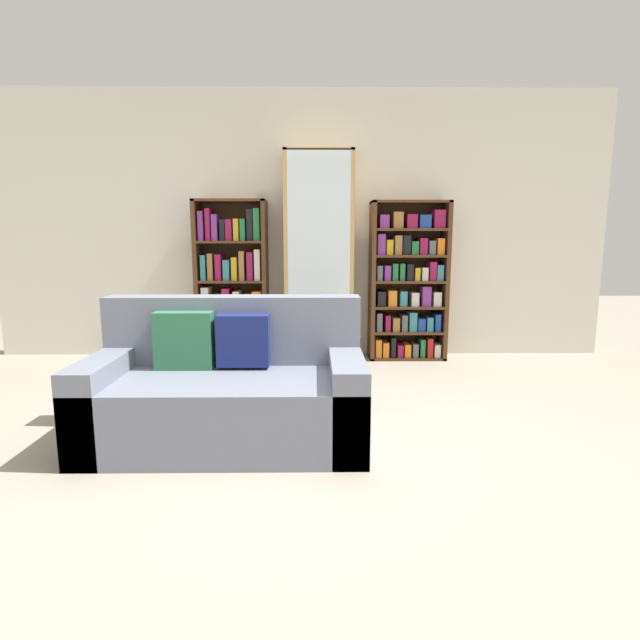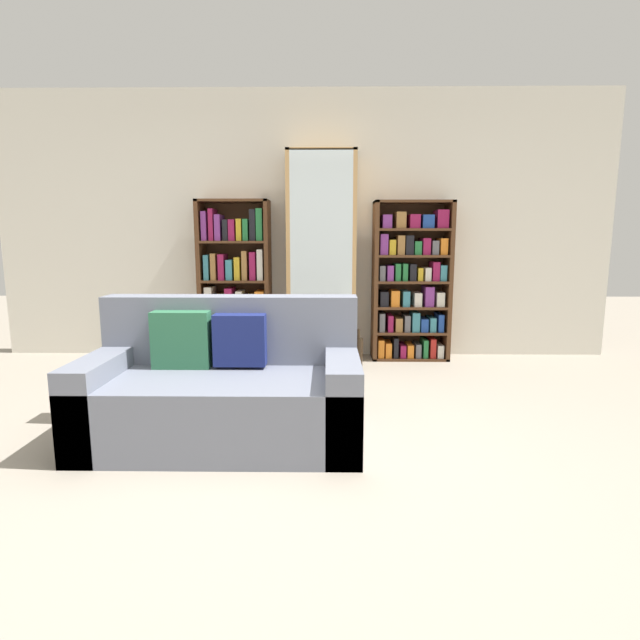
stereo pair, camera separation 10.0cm
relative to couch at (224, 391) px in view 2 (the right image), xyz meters
name	(u,v)px [view 2 (the right image)]	position (x,y,z in m)	size (l,w,h in m)	color
ground_plane	(282,466)	(0.39, -0.40, -0.30)	(16.00, 16.00, 0.00)	gray
wall_back	(304,226)	(0.39, 2.29, 1.05)	(6.33, 0.06, 2.70)	silver
couch	(224,391)	(0.00, 0.00, 0.00)	(1.64, 0.84, 0.86)	slate
bookshelf_left	(235,284)	(-0.30, 2.09, 0.47)	(0.71, 0.32, 1.60)	#4C2D19
display_cabinet	(321,259)	(0.58, 2.07, 0.72)	(0.68, 0.36, 2.06)	tan
bookshelf_right	(411,283)	(1.48, 2.09, 0.48)	(0.77, 0.32, 1.59)	#4C2D19
wine_bottle	(358,354)	(0.92, 1.59, -0.14)	(0.09, 0.09, 0.40)	black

